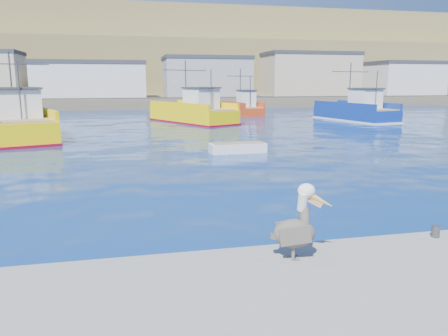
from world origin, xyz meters
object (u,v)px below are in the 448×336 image
object	(u,v)px
trawler_yellow_b	(194,113)
skiff_mid	(238,149)
pelican	(297,227)
trawler_yellow_a	(17,124)
trawler_blue	(356,112)
boat_orange	(243,107)
skiff_far	(365,117)

from	to	relation	value
trawler_yellow_b	skiff_mid	bearing A→B (deg)	-91.05
trawler_yellow_b	pelican	bearing A→B (deg)	-95.28
skiff_mid	pelican	bearing A→B (deg)	-100.19
trawler_yellow_a	trawler_yellow_b	distance (m)	18.20
trawler_blue	skiff_mid	size ratio (longest dim) A/B	3.20
boat_orange	trawler_yellow_a	bearing A→B (deg)	-139.23
boat_orange	pelican	xyz separation A→B (m)	(-11.58, -47.48, 0.22)
pelican	boat_orange	bearing A→B (deg)	76.29
skiff_far	trawler_yellow_a	bearing A→B (deg)	-163.30
trawler_yellow_b	skiff_mid	distance (m)	20.37
trawler_yellow_a	trawler_yellow_b	bearing A→B (deg)	33.88
boat_orange	pelican	size ratio (longest dim) A/B	4.72
trawler_yellow_b	pelican	distance (m)	37.77
skiff_far	pelican	size ratio (longest dim) A/B	2.23
trawler_blue	pelican	size ratio (longest dim) A/B	6.65
trawler_yellow_a	skiff_mid	distance (m)	17.95
trawler_yellow_a	boat_orange	world-z (taller)	trawler_yellow_a
trawler_yellow_a	skiff_mid	world-z (taller)	trawler_yellow_a
trawler_yellow_a	skiff_far	distance (m)	37.04
trawler_blue	skiff_far	world-z (taller)	trawler_blue
trawler_yellow_a	trawler_blue	size ratio (longest dim) A/B	1.19
trawler_yellow_b	skiff_far	xyz separation A→B (m)	(20.36, 0.50, -0.80)
skiff_far	pelican	xyz separation A→B (m)	(-23.83, -38.11, 0.97)
trawler_yellow_a	trawler_blue	world-z (taller)	trawler_yellow_a
trawler_blue	skiff_mid	xyz separation A→B (m)	(-18.32, -18.63, -0.76)
trawler_blue	skiff_far	xyz separation A→B (m)	(2.41, 2.22, -0.75)
trawler_yellow_a	boat_orange	size ratio (longest dim) A/B	1.68
trawler_yellow_a	trawler_blue	xyz separation A→B (m)	(33.05, 8.42, -0.11)
boat_orange	trawler_yellow_b	bearing A→B (deg)	-129.39
trawler_yellow_a	boat_orange	bearing A→B (deg)	40.77
trawler_yellow_a	pelican	world-z (taller)	trawler_yellow_a
trawler_yellow_b	trawler_blue	size ratio (longest dim) A/B	1.08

